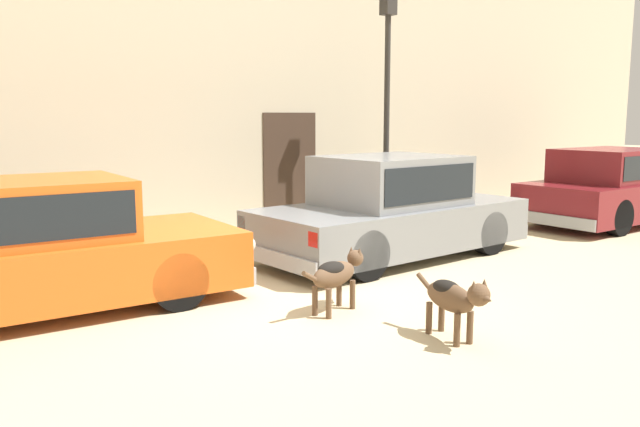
{
  "coord_description": "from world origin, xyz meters",
  "views": [
    {
      "loc": [
        -3.88,
        -6.0,
        2.05
      ],
      "look_at": [
        0.42,
        0.2,
        0.9
      ],
      "focal_mm": 36.26,
      "sensor_mm": 36.0,
      "label": 1
    }
  ],
  "objects_px": {
    "parked_sedan_nearest": "(32,247)",
    "stray_dog_spotted": "(454,297)",
    "parked_sedan_third": "(614,186)",
    "stray_dog_tan": "(336,273)",
    "street_lamp": "(387,86)",
    "parked_sedan_second": "(391,208)"
  },
  "relations": [
    {
      "from": "parked_sedan_nearest",
      "to": "street_lamp",
      "type": "bearing_deg",
      "value": 15.61
    },
    {
      "from": "parked_sedan_third",
      "to": "street_lamp",
      "type": "height_order",
      "value": "street_lamp"
    },
    {
      "from": "parked_sedan_second",
      "to": "street_lamp",
      "type": "height_order",
      "value": "street_lamp"
    },
    {
      "from": "parked_sedan_nearest",
      "to": "parked_sedan_second",
      "type": "distance_m",
      "value": 4.85
    },
    {
      "from": "stray_dog_spotted",
      "to": "street_lamp",
      "type": "height_order",
      "value": "street_lamp"
    },
    {
      "from": "parked_sedan_third",
      "to": "stray_dog_spotted",
      "type": "xyz_separation_m",
      "value": [
        -7.35,
        -2.88,
        -0.31
      ]
    },
    {
      "from": "stray_dog_spotted",
      "to": "stray_dog_tan",
      "type": "height_order",
      "value": "stray_dog_spotted"
    },
    {
      "from": "stray_dog_tan",
      "to": "parked_sedan_nearest",
      "type": "bearing_deg",
      "value": 127.08
    },
    {
      "from": "parked_sedan_second",
      "to": "stray_dog_tan",
      "type": "bearing_deg",
      "value": -146.82
    },
    {
      "from": "parked_sedan_third",
      "to": "stray_dog_spotted",
      "type": "relative_size",
      "value": 4.23
    },
    {
      "from": "stray_dog_tan",
      "to": "parked_sedan_third",
      "type": "bearing_deg",
      "value": -6.69
    },
    {
      "from": "street_lamp",
      "to": "parked_sedan_second",
      "type": "bearing_deg",
      "value": -128.2
    },
    {
      "from": "parked_sedan_nearest",
      "to": "street_lamp",
      "type": "height_order",
      "value": "street_lamp"
    },
    {
      "from": "parked_sedan_second",
      "to": "stray_dog_spotted",
      "type": "relative_size",
      "value": 4.29
    },
    {
      "from": "parked_sedan_second",
      "to": "stray_dog_spotted",
      "type": "bearing_deg",
      "value": -125.9
    },
    {
      "from": "parked_sedan_second",
      "to": "street_lamp",
      "type": "relative_size",
      "value": 1.1
    },
    {
      "from": "parked_sedan_third",
      "to": "stray_dog_spotted",
      "type": "distance_m",
      "value": 7.9
    },
    {
      "from": "stray_dog_spotted",
      "to": "parked_sedan_third",
      "type": "bearing_deg",
      "value": 117.41
    },
    {
      "from": "parked_sedan_second",
      "to": "stray_dog_tan",
      "type": "relative_size",
      "value": 4.29
    },
    {
      "from": "parked_sedan_nearest",
      "to": "stray_dog_spotted",
      "type": "relative_size",
      "value": 4.3
    },
    {
      "from": "parked_sedan_nearest",
      "to": "street_lamp",
      "type": "xyz_separation_m",
      "value": [
        6.15,
        1.55,
        1.87
      ]
    },
    {
      "from": "parked_sedan_third",
      "to": "stray_dog_tan",
      "type": "distance_m",
      "value": 7.86
    }
  ]
}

